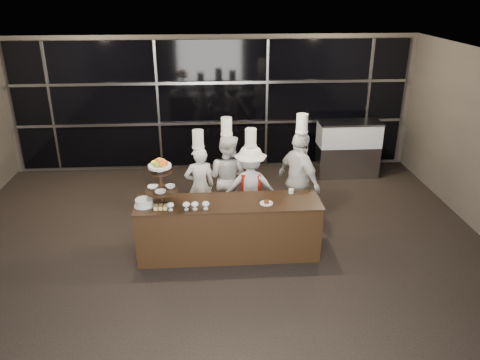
{
  "coord_description": "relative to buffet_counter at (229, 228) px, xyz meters",
  "views": [
    {
      "loc": [
        -0.1,
        -5.28,
        4.01
      ],
      "look_at": [
        0.36,
        1.45,
        1.15
      ],
      "focal_mm": 35.0,
      "sensor_mm": 36.0,
      "label": 1
    }
  ],
  "objects": [
    {
      "name": "compotes",
      "position": [
        -0.58,
        -0.22,
        0.54
      ],
      "size": [
        0.63,
        0.11,
        0.12
      ],
      "color": "silver",
      "rests_on": "buffet_counter"
    },
    {
      "name": "small_plate",
      "position": [
        0.57,
        -0.1,
        0.47
      ],
      "size": [
        0.2,
        0.2,
        0.05
      ],
      "color": "white",
      "rests_on": "buffet_counter"
    },
    {
      "name": "buffet_counter",
      "position": [
        0.0,
        0.0,
        0.0
      ],
      "size": [
        2.84,
        0.74,
        0.92
      ],
      "color": "black",
      "rests_on": "ground"
    },
    {
      "name": "layer_cake",
      "position": [
        -1.26,
        -0.05,
        0.51
      ],
      "size": [
        0.3,
        0.3,
        0.11
      ],
      "color": "white",
      "rests_on": "buffet_counter"
    },
    {
      "name": "display_stand",
      "position": [
        -1.0,
        -0.0,
        0.87
      ],
      "size": [
        0.48,
        0.48,
        0.74
      ],
      "color": "black",
      "rests_on": "buffet_counter"
    },
    {
      "name": "room",
      "position": [
        -0.16,
        -1.15,
        1.03
      ],
      "size": [
        10.0,
        10.0,
        10.0
      ],
      "color": "black",
      "rests_on": "ground"
    },
    {
      "name": "window_wall",
      "position": [
        -0.16,
        3.78,
        1.04
      ],
      "size": [
        8.6,
        0.1,
        2.8
      ],
      "color": "black",
      "rests_on": "ground"
    },
    {
      "name": "pastry_squares",
      "position": [
        -1.01,
        -0.16,
        0.48
      ],
      "size": [
        0.19,
        0.13,
        0.05
      ],
      "color": "#E3C46F",
      "rests_on": "buffet_counter"
    },
    {
      "name": "chef_cup",
      "position": [
        1.01,
        0.25,
        0.49
      ],
      "size": [
        0.08,
        0.08,
        0.07
      ],
      "primitive_type": "cylinder",
      "color": "white",
      "rests_on": "buffet_counter"
    },
    {
      "name": "chef_b",
      "position": [
        0.04,
        1.3,
        0.34
      ],
      "size": [
        0.96,
        0.88,
        1.89
      ],
      "color": "silver",
      "rests_on": "ground"
    },
    {
      "name": "display_case",
      "position": [
        2.78,
        3.15,
        0.22
      ],
      "size": [
        1.35,
        0.59,
        1.24
      ],
      "color": "#A5A5AA",
      "rests_on": "ground"
    },
    {
      "name": "chef_d",
      "position": [
        1.25,
        0.83,
        0.43
      ],
      "size": [
        0.86,
        1.11,
        2.05
      ],
      "color": "silver",
      "rests_on": "ground"
    },
    {
      "name": "chef_c",
      "position": [
        0.42,
        0.96,
        0.29
      ],
      "size": [
        0.97,
        0.57,
        1.78
      ],
      "color": "white",
      "rests_on": "ground"
    },
    {
      "name": "chef_a",
      "position": [
        -0.45,
        1.07,
        0.29
      ],
      "size": [
        0.59,
        0.45,
        1.74
      ],
      "color": "silver",
      "rests_on": "ground"
    }
  ]
}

